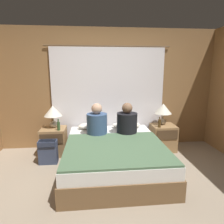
% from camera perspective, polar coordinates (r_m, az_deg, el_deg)
% --- Properties ---
extents(ground_plane, '(16.00, 16.00, 0.00)m').
position_cam_1_polar(ground_plane, '(3.00, 2.04, -21.75)').
color(ground_plane, gray).
extents(wall_back, '(4.66, 0.06, 2.50)m').
position_cam_1_polar(wall_back, '(4.30, -1.11, 6.50)').
color(wall_back, olive).
rests_on(wall_back, ground_plane).
extents(curtain_panel, '(2.56, 0.02, 2.14)m').
position_cam_1_polar(curtain_panel, '(4.26, -1.03, 3.99)').
color(curtain_panel, white).
rests_on(curtain_panel, ground_plane).
extents(bed, '(1.61, 2.01, 0.48)m').
position_cam_1_polar(bed, '(3.47, 0.52, -12.29)').
color(bed, brown).
rests_on(bed, ground_plane).
extents(nightstand_left, '(0.48, 0.46, 0.53)m').
position_cam_1_polar(nightstand_left, '(4.17, -16.25, -8.01)').
color(nightstand_left, '#937047').
rests_on(nightstand_left, ground_plane).
extents(nightstand_right, '(0.48, 0.46, 0.53)m').
position_cam_1_polar(nightstand_right, '(4.36, 14.36, -7.04)').
color(nightstand_right, '#937047').
rests_on(nightstand_right, ground_plane).
extents(lamp_left, '(0.35, 0.35, 0.44)m').
position_cam_1_polar(lamp_left, '(4.09, -16.53, -0.08)').
color(lamp_left, '#B2A899').
rests_on(lamp_left, nightstand_left).
extents(lamp_right, '(0.35, 0.35, 0.44)m').
position_cam_1_polar(lamp_right, '(4.28, 14.41, 0.56)').
color(lamp_right, '#B2A899').
rests_on(lamp_right, nightstand_right).
extents(pillow_left, '(0.59, 0.32, 0.12)m').
position_cam_1_polar(pillow_left, '(4.11, -5.66, -3.96)').
color(pillow_left, silver).
rests_on(pillow_left, bed).
extents(pillow_right, '(0.59, 0.32, 0.12)m').
position_cam_1_polar(pillow_right, '(4.17, 4.17, -3.70)').
color(pillow_right, silver).
rests_on(pillow_right, bed).
extents(blanket_on_bed, '(1.55, 1.36, 0.03)m').
position_cam_1_polar(blanket_on_bed, '(3.10, 1.13, -10.21)').
color(blanket_on_bed, '#4C6B4C').
rests_on(blanket_on_bed, bed).
extents(person_left_in_bed, '(0.38, 0.38, 0.59)m').
position_cam_1_polar(person_left_in_bed, '(3.69, -4.32, -3.00)').
color(person_left_in_bed, '#38517A').
rests_on(person_left_in_bed, bed).
extents(person_right_in_bed, '(0.38, 0.38, 0.59)m').
position_cam_1_polar(person_right_in_bed, '(3.75, 4.30, -2.78)').
color(person_right_in_bed, black).
rests_on(person_right_in_bed, bed).
extents(beer_bottle_on_left_stand, '(0.06, 0.06, 0.22)m').
position_cam_1_polar(beer_bottle_on_left_stand, '(3.92, -15.02, -3.83)').
color(beer_bottle_on_left_stand, '#2D4C28').
rests_on(beer_bottle_on_left_stand, nightstand_left).
extents(beer_bottle_on_right_stand, '(0.06, 0.06, 0.22)m').
position_cam_1_polar(beer_bottle_on_right_stand, '(4.09, 13.39, -3.12)').
color(beer_bottle_on_right_stand, '#513819').
rests_on(beer_bottle_on_right_stand, nightstand_right).
extents(backpack_on_floor, '(0.32, 0.20, 0.43)m').
position_cam_1_polar(backpack_on_floor, '(3.83, -17.81, -10.45)').
color(backpack_on_floor, '#333D56').
rests_on(backpack_on_floor, ground_plane).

